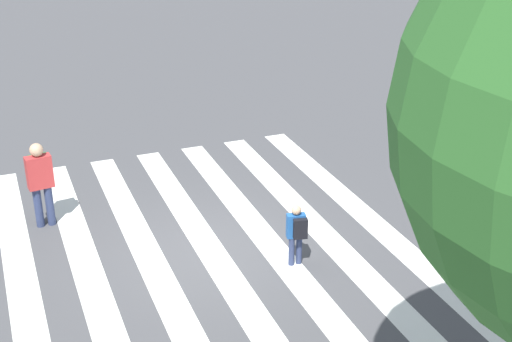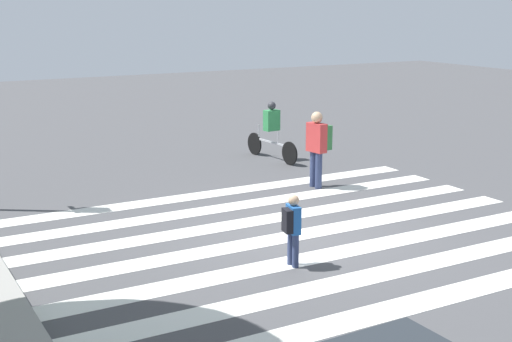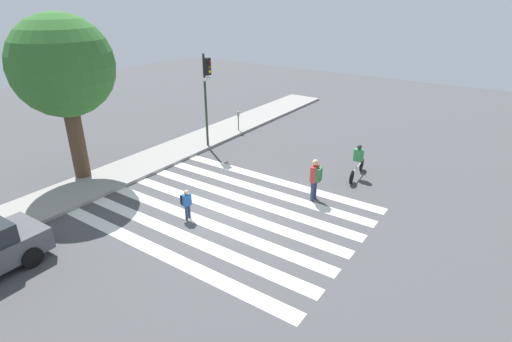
{
  "view_description": "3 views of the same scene",
  "coord_description": "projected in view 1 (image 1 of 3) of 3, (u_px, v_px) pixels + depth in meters",
  "views": [
    {
      "loc": [
        3.42,
        10.89,
        6.86
      ],
      "look_at": [
        -1.09,
        -0.52,
        1.26
      ],
      "focal_mm": 50.0,
      "sensor_mm": 36.0,
      "label": 1
    },
    {
      "loc": [
        -10.38,
        6.73,
        4.1
      ],
      "look_at": [
        1.18,
        0.22,
        0.98
      ],
      "focal_mm": 50.0,
      "sensor_mm": 36.0,
      "label": 2
    },
    {
      "loc": [
        -10.46,
        -8.42,
        7.65
      ],
      "look_at": [
        1.01,
        -0.57,
        1.48
      ],
      "focal_mm": 28.0,
      "sensor_mm": 36.0,
      "label": 3
    }
  ],
  "objects": [
    {
      "name": "ground_plane",
      "position": [
        212.0,
        252.0,
        13.21
      ],
      "size": [
        60.0,
        60.0,
        0.0
      ],
      "primitive_type": "plane",
      "color": "#444447"
    },
    {
      "name": "crosswalk_stripes",
      "position": [
        212.0,
        252.0,
        13.21
      ],
      "size": [
        7.28,
        10.0,
        0.01
      ],
      "color": "silver",
      "rests_on": "ground_plane"
    },
    {
      "name": "pedestrian_child_with_backpack",
      "position": [
        40.0,
        177.0,
        13.78
      ],
      "size": [
        0.51,
        0.44,
        1.75
      ],
      "rotation": [
        0.0,
        0.0,
        0.13
      ],
      "color": "navy",
      "rests_on": "ground_plane"
    },
    {
      "name": "pedestrian_adult_yellow_jacket",
      "position": [
        297.0,
        231.0,
        12.54
      ],
      "size": [
        0.35,
        0.32,
        1.18
      ],
      "rotation": [
        0.0,
        0.0,
        2.93
      ],
      "color": "navy",
      "rests_on": "ground_plane"
    }
  ]
}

